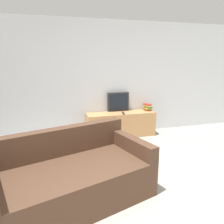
{
  "coord_description": "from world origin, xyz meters",
  "views": [
    {
      "loc": [
        -0.97,
        -1.84,
        1.75
      ],
      "look_at": [
        0.21,
        2.26,
        0.72
      ],
      "focal_mm": 35.0,
      "sensor_mm": 36.0,
      "label": 1
    }
  ],
  "objects_px": {
    "tv_stand": "(121,124)",
    "couch": "(71,178)",
    "book_stack": "(148,107)",
    "television": "(118,102)",
    "remote_on_stand": "(123,113)"
  },
  "relations": [
    {
      "from": "tv_stand",
      "to": "remote_on_stand",
      "type": "height_order",
      "value": "remote_on_stand"
    },
    {
      "from": "television",
      "to": "remote_on_stand",
      "type": "relative_size",
      "value": 2.73
    },
    {
      "from": "tv_stand",
      "to": "television",
      "type": "height_order",
      "value": "television"
    },
    {
      "from": "tv_stand",
      "to": "book_stack",
      "type": "bearing_deg",
      "value": 3.6
    },
    {
      "from": "tv_stand",
      "to": "couch",
      "type": "height_order",
      "value": "couch"
    },
    {
      "from": "book_stack",
      "to": "remote_on_stand",
      "type": "relative_size",
      "value": 1.27
    },
    {
      "from": "couch",
      "to": "book_stack",
      "type": "relative_size",
      "value": 9.23
    },
    {
      "from": "tv_stand",
      "to": "television",
      "type": "bearing_deg",
      "value": 94.65
    },
    {
      "from": "tv_stand",
      "to": "book_stack",
      "type": "xyz_separation_m",
      "value": [
        0.68,
        0.04,
        0.36
      ]
    },
    {
      "from": "tv_stand",
      "to": "remote_on_stand",
      "type": "xyz_separation_m",
      "value": [
        0.02,
        -0.11,
        0.29
      ]
    },
    {
      "from": "book_stack",
      "to": "remote_on_stand",
      "type": "xyz_separation_m",
      "value": [
        -0.66,
        -0.16,
        -0.07
      ]
    },
    {
      "from": "tv_stand",
      "to": "remote_on_stand",
      "type": "relative_size",
      "value": 8.58
    },
    {
      "from": "remote_on_stand",
      "to": "couch",
      "type": "bearing_deg",
      "value": -124.52
    },
    {
      "from": "couch",
      "to": "book_stack",
      "type": "distance_m",
      "value": 2.97
    },
    {
      "from": "couch",
      "to": "remote_on_stand",
      "type": "distance_m",
      "value": 2.43
    }
  ]
}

